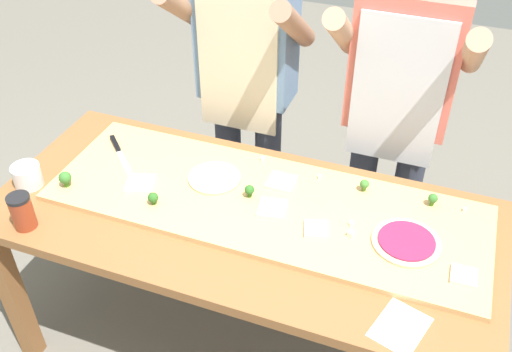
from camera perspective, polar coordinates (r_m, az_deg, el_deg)
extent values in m
plane|color=#6B665B|center=(2.67, -1.11, -16.44)|extent=(8.00, 8.00, 0.00)
cube|color=brown|center=(2.55, -22.92, -10.80)|extent=(0.07, 0.07, 0.75)
cube|color=brown|center=(2.92, -14.50, -1.44)|extent=(0.07, 0.07, 0.75)
cube|color=brown|center=(2.55, 20.44, -10.04)|extent=(0.07, 0.07, 0.75)
cube|color=brown|center=(2.09, -1.37, -4.13)|extent=(1.84, 0.82, 0.04)
cube|color=tan|center=(2.10, 0.83, -2.71)|extent=(1.60, 0.54, 0.02)
cube|color=#B7BABF|center=(2.33, -12.92, 1.27)|extent=(0.14, 0.13, 0.00)
cube|color=black|center=(2.44, -13.79, 3.15)|extent=(0.09, 0.09, 0.02)
cylinder|color=beige|center=(2.00, 14.67, -6.38)|extent=(0.23, 0.23, 0.01)
cylinder|color=#9E234C|center=(1.99, 14.71, -6.22)|extent=(0.19, 0.19, 0.01)
cylinder|color=beige|center=(2.20, -4.14, -0.19)|extent=(0.20, 0.20, 0.01)
cylinder|color=silver|center=(2.19, -4.15, -0.03)|extent=(0.17, 0.17, 0.01)
cube|color=silver|center=(1.94, 19.90, -9.30)|extent=(0.08, 0.08, 0.01)
cube|color=silver|center=(1.99, 6.00, -5.25)|extent=(0.10, 0.10, 0.01)
cube|color=silver|center=(2.21, -11.39, -0.74)|extent=(0.13, 0.13, 0.01)
cube|color=silver|center=(2.06, 1.63, -3.21)|extent=(0.12, 0.12, 0.01)
cube|color=silver|center=(2.18, 2.52, -0.59)|extent=(0.10, 0.10, 0.01)
cylinder|color=#3F7220|center=(2.27, -18.27, -0.71)|extent=(0.02, 0.02, 0.02)
sphere|color=#38752D|center=(2.25, -18.41, -0.15)|extent=(0.05, 0.05, 0.05)
cylinder|color=#487A23|center=(2.17, 10.65, -1.23)|extent=(0.02, 0.02, 0.02)
sphere|color=#427F33|center=(2.16, 10.71, -0.78)|extent=(0.03, 0.03, 0.03)
cylinder|color=#366618|center=(2.11, -0.73, -1.82)|extent=(0.02, 0.02, 0.02)
sphere|color=#2D6623|center=(2.10, -0.74, -1.35)|extent=(0.04, 0.04, 0.04)
cylinder|color=#3F7220|center=(2.17, 17.04, -2.57)|extent=(0.02, 0.02, 0.02)
sphere|color=#38752D|center=(2.15, 17.14, -2.13)|extent=(0.03, 0.03, 0.03)
cylinder|color=#366618|center=(2.11, -10.11, -2.55)|extent=(0.02, 0.02, 0.02)
sphere|color=#2D6623|center=(2.10, -10.17, -2.11)|extent=(0.04, 0.04, 0.04)
cube|color=white|center=(1.98, 9.35, -5.75)|extent=(0.03, 0.03, 0.02)
cube|color=silver|center=(2.29, 0.65, 1.71)|extent=(0.02, 0.02, 0.01)
cube|color=silver|center=(2.21, 6.32, -0.10)|extent=(0.02, 0.02, 0.01)
cube|color=white|center=(2.18, 19.99, -3.17)|extent=(0.01, 0.01, 0.01)
cube|color=white|center=(2.02, 9.39, -4.69)|extent=(0.02, 0.02, 0.01)
cylinder|color=white|center=(2.34, -21.74, 0.02)|extent=(0.11, 0.11, 0.09)
cylinder|color=white|center=(2.35, -21.64, -0.31)|extent=(0.09, 0.09, 0.05)
cylinder|color=#99381E|center=(2.15, -22.14, -3.41)|extent=(0.08, 0.08, 0.12)
cylinder|color=black|center=(2.11, -22.56, -2.04)|extent=(0.08, 0.08, 0.01)
cube|color=white|center=(1.79, 14.09, -14.33)|extent=(0.18, 0.21, 0.00)
cylinder|color=#333847|center=(2.83, -2.66, 0.54)|extent=(0.12, 0.12, 0.90)
cylinder|color=#333847|center=(2.77, 1.15, -0.34)|extent=(0.12, 0.12, 0.90)
cube|color=#6689B2|center=(2.42, -0.93, 13.74)|extent=(0.40, 0.20, 0.55)
cube|color=beige|center=(2.37, -1.87, 10.90)|extent=(0.34, 0.01, 0.60)
cylinder|color=#997056|center=(2.38, -7.24, 16.16)|extent=(0.08, 0.39, 0.31)
cylinder|color=#997056|center=(2.22, 3.80, 14.70)|extent=(0.08, 0.39, 0.31)
cylinder|color=#333847|center=(2.70, 10.11, -2.40)|extent=(0.12, 0.12, 0.90)
cylinder|color=#333847|center=(2.68, 14.27, -3.34)|extent=(0.12, 0.12, 0.90)
cube|color=#DB6B5B|center=(2.29, 14.59, 10.97)|extent=(0.40, 0.20, 0.55)
cube|color=silver|center=(2.23, 13.83, 7.94)|extent=(0.34, 0.01, 0.60)
cylinder|color=tan|center=(2.18, 8.59, 13.89)|extent=(0.08, 0.39, 0.31)
cylinder|color=tan|center=(2.14, 20.82, 11.40)|extent=(0.08, 0.39, 0.31)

